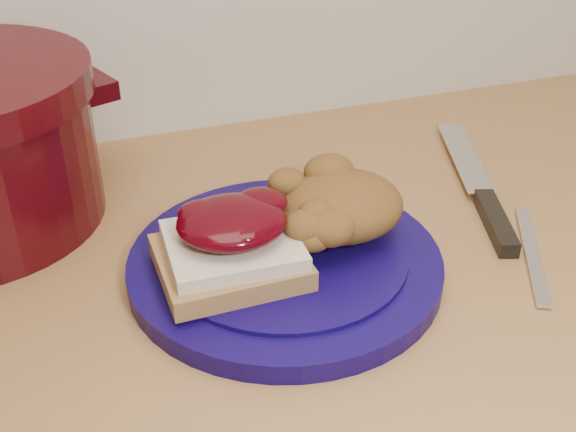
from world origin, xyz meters
name	(u,v)px	position (x,y,z in m)	size (l,w,h in m)	color
plate	(285,264)	(-0.04, 1.46, 0.91)	(0.30, 0.30, 0.02)	#0D0441
sandwich	(231,243)	(-0.10, 1.45, 0.95)	(0.13, 0.11, 0.06)	olive
stuffing_mound	(341,206)	(0.02, 1.47, 0.95)	(0.12, 0.10, 0.06)	brown
chef_knife	(486,202)	(0.20, 1.49, 0.91)	(0.12, 0.28, 0.02)	black
butter_knife	(532,253)	(0.20, 1.40, 0.90)	(0.17, 0.01, 0.00)	silver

